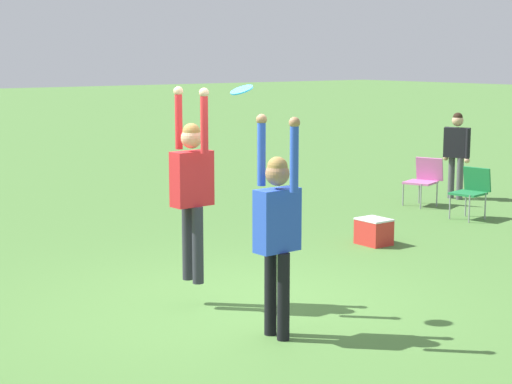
# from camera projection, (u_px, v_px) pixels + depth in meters

# --- Properties ---
(ground_plane) EXTENTS (120.00, 120.00, 0.00)m
(ground_plane) POSITION_uv_depth(u_px,v_px,m) (239.00, 306.00, 9.21)
(ground_plane) COLOR #4C7A38
(person_jumping) EXTENTS (0.60, 0.45, 2.08)m
(person_jumping) POSITION_uv_depth(u_px,v_px,m) (192.00, 180.00, 9.04)
(person_jumping) COLOR #2D2D38
(person_jumping) RESTS_ON ground_plane
(person_defending) EXTENTS (0.59, 0.45, 2.13)m
(person_defending) POSITION_uv_depth(u_px,v_px,m) (277.00, 222.00, 8.04)
(person_defending) COLOR black
(person_defending) RESTS_ON ground_plane
(frisbee) EXTENTS (0.24, 0.23, 0.10)m
(frisbee) POSITION_uv_depth(u_px,v_px,m) (242.00, 90.00, 8.54)
(frisbee) COLOR #2D9EDB
(camping_chair_0) EXTENTS (0.55, 0.59, 0.85)m
(camping_chair_0) POSITION_uv_depth(u_px,v_px,m) (472.00, 188.00, 14.05)
(camping_chair_0) COLOR gray
(camping_chair_0) RESTS_ON ground_plane
(camping_chair_2) EXTENTS (0.63, 0.68, 0.86)m
(camping_chair_2) POSITION_uv_depth(u_px,v_px,m) (424.00, 177.00, 15.30)
(camping_chair_2) COLOR gray
(camping_chair_2) RESTS_ON ground_plane
(person_spectator_far) EXTENTS (0.61, 0.37, 1.62)m
(person_spectator_far) POSITION_uv_depth(u_px,v_px,m) (457.00, 148.00, 15.94)
(person_spectator_far) COLOR #4C4C51
(person_spectator_far) RESTS_ON ground_plane
(cooler_box) EXTENTS (0.45, 0.37, 0.38)m
(cooler_box) POSITION_uv_depth(u_px,v_px,m) (374.00, 231.00, 12.19)
(cooler_box) COLOR red
(cooler_box) RESTS_ON ground_plane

